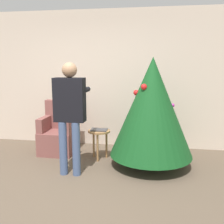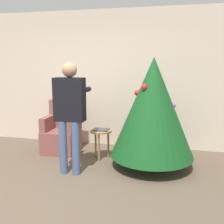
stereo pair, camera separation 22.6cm
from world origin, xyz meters
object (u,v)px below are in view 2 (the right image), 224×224
at_px(armchair, 62,133).
at_px(side_stool, 101,135).
at_px(christmas_tree, 153,108).
at_px(person_standing, 70,108).

xyz_separation_m(armchair, side_stool, (0.83, -0.22, 0.07)).
height_order(christmas_tree, armchair, christmas_tree).
bearing_deg(side_stool, christmas_tree, -10.74).
distance_m(christmas_tree, side_stool, 1.07).
bearing_deg(person_standing, side_stool, 66.87).
bearing_deg(christmas_tree, armchair, 167.34).
relative_size(armchair, person_standing, 0.58).
relative_size(christmas_tree, side_stool, 3.42).
bearing_deg(armchair, side_stool, -14.72).
bearing_deg(person_standing, christmas_tree, 23.09).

